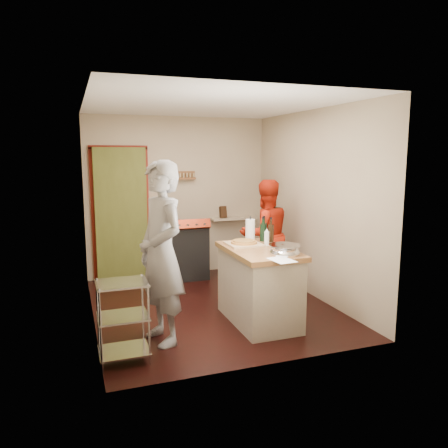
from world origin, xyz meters
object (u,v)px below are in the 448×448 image
(person_red, at_px, (265,235))
(stove, at_px, (187,251))
(person_stripe, at_px, (161,253))
(wire_shelving, at_px, (123,317))
(island, at_px, (259,283))

(person_red, bearing_deg, stove, -45.67)
(stove, distance_m, person_stripe, 2.52)
(person_stripe, height_order, person_red, person_stripe)
(wire_shelving, relative_size, person_stripe, 0.41)
(stove, height_order, person_stripe, person_stripe)
(wire_shelving, bearing_deg, person_stripe, 35.69)
(stove, height_order, wire_shelving, stove)
(wire_shelving, xyz_separation_m, island, (1.65, 0.49, 0.04))
(stove, relative_size, island, 0.74)
(wire_shelving, bearing_deg, person_red, 36.44)
(person_stripe, bearing_deg, wire_shelving, -69.24)
(island, distance_m, person_red, 1.40)
(stove, distance_m, island, 2.16)
(stove, bearing_deg, person_red, -44.64)
(wire_shelving, distance_m, person_stripe, 0.77)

